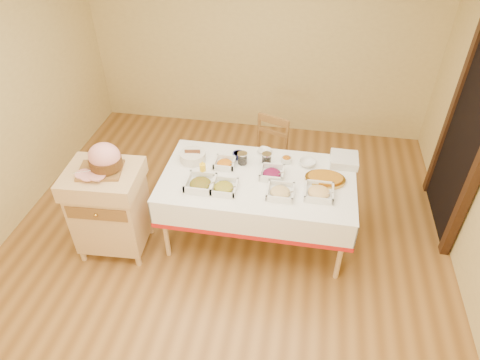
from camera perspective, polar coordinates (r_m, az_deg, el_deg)
name	(u,v)px	position (r m, az deg, el deg)	size (l,w,h in m)	color
room_shell	(218,144)	(3.51, -2.91, 4.83)	(5.00, 5.00, 5.00)	olive
doorway	(469,131)	(4.57, 28.23, 5.78)	(0.09, 1.10, 2.20)	black
dining_table	(258,191)	(4.12, 2.37, -1.46)	(1.82, 1.02, 0.76)	tan
butcher_cart	(109,206)	(4.23, -17.02, -3.32)	(0.70, 0.60, 0.94)	tan
dining_chair	(267,156)	(4.83, 3.56, 3.23)	(0.51, 0.50, 0.90)	brown
ham_on_board	(104,160)	(3.93, -17.68, 2.62)	(0.40, 0.38, 0.27)	brown
serving_dish_a	(201,183)	(3.91, -5.28, -0.47)	(0.27, 0.26, 0.12)	silver
serving_dish_b	(224,187)	(3.86, -2.20, -0.96)	(0.24, 0.24, 0.10)	silver
serving_dish_c	(280,192)	(3.82, 5.39, -1.60)	(0.24, 0.24, 0.10)	silver
serving_dish_d	(319,192)	(3.87, 10.49, -1.60)	(0.26, 0.26, 0.10)	silver
serving_dish_e	(225,163)	(4.16, -2.05, 2.26)	(0.21, 0.20, 0.09)	silver
serving_dish_f	(272,173)	(4.03, 4.28, 0.90)	(0.24, 0.22, 0.11)	silver
small_bowl_left	(195,152)	(4.34, -6.05, 3.71)	(0.11, 0.11, 0.05)	silver
small_bowl_mid	(238,155)	(4.27, -0.22, 3.39)	(0.12, 0.12, 0.05)	navy
small_bowl_right	(287,159)	(4.23, 6.22, 2.74)	(0.10, 0.10, 0.05)	silver
bowl_white_imported	(264,151)	(4.35, 3.28, 3.86)	(0.14, 0.14, 0.03)	silver
bowl_small_imported	(307,163)	(4.21, 8.99, 2.25)	(0.16, 0.16, 0.05)	silver
preserve_jar_left	(243,159)	(4.17, 0.34, 2.84)	(0.10, 0.10, 0.12)	silver
preserve_jar_right	(266,159)	(4.17, 3.55, 2.76)	(0.10, 0.10, 0.12)	silver
mustard_bottle	(203,170)	(3.99, -4.98, 1.34)	(0.06, 0.06, 0.18)	yellow
bread_basket	(193,156)	(4.24, -6.31, 3.16)	(0.25, 0.25, 0.11)	silver
plate_stack	(344,160)	(4.30, 13.71, 2.63)	(0.26, 0.26, 0.08)	silver
brass_platter	(325,179)	(4.05, 11.29, 0.16)	(0.38, 0.27, 0.05)	#BA8D34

